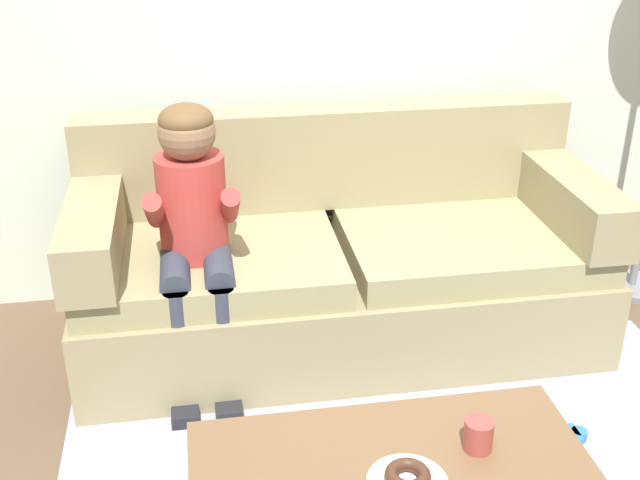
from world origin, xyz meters
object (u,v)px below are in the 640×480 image
person_child (193,222)px  mug (478,435)px  donut (408,476)px  toy_controller (556,439)px  couch (338,264)px

person_child → mug: bearing=-56.9°
donut → mug: mug is taller
toy_controller → person_child: bearing=-174.2°
donut → mug: (0.23, 0.11, 0.01)m
donut → mug: 0.25m
couch → mug: size_ratio=23.66×
mug → donut: bearing=-154.5°
donut → toy_controller: size_ratio=0.53×
donut → couch: bearing=86.4°
donut → toy_controller: bearing=38.0°
donut → toy_controller: 1.02m
donut → toy_controller: donut is taller
person_child → donut: (0.50, -1.22, -0.20)m
couch → donut: (-0.09, -1.43, 0.13)m
toy_controller → couch: bearing=160.3°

